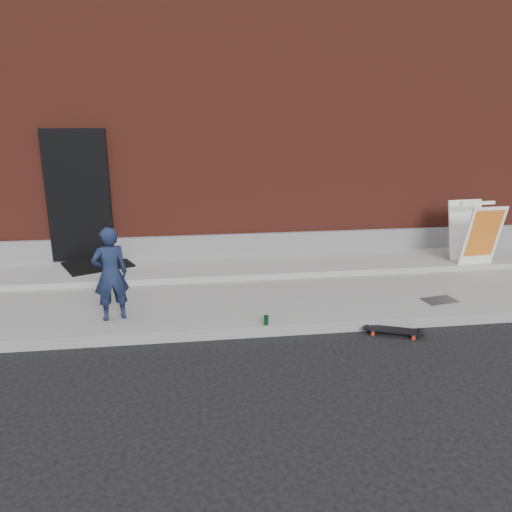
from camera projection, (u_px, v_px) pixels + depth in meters
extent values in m
plane|color=black|center=(253.00, 338.00, 6.39)|extent=(80.00, 80.00, 0.00)
cube|color=gray|center=(240.00, 292.00, 7.80)|extent=(20.00, 3.00, 0.15)
cube|color=gray|center=(235.00, 267.00, 8.62)|extent=(20.00, 1.20, 0.10)
cube|color=#5F241A|center=(216.00, 123.00, 12.35)|extent=(20.00, 8.00, 5.00)
cube|color=slate|center=(232.00, 245.00, 9.09)|extent=(20.00, 0.10, 0.40)
cube|color=black|center=(79.00, 196.00, 8.48)|extent=(1.05, 0.12, 2.25)
imported|color=#16213F|center=(110.00, 274.00, 6.44)|extent=(0.52, 0.42, 1.24)
cylinder|color=red|center=(413.00, 333.00, 6.48)|extent=(0.06, 0.05, 0.05)
cylinder|color=red|center=(413.00, 338.00, 6.33)|extent=(0.06, 0.05, 0.05)
cylinder|color=red|center=(373.00, 329.00, 6.60)|extent=(0.06, 0.05, 0.05)
cylinder|color=red|center=(373.00, 334.00, 6.45)|extent=(0.06, 0.05, 0.05)
cube|color=#ABAAAF|center=(413.00, 333.00, 6.40)|extent=(0.10, 0.16, 0.02)
cube|color=#ABAAAF|center=(373.00, 329.00, 6.52)|extent=(0.10, 0.16, 0.02)
cube|color=black|center=(393.00, 330.00, 6.45)|extent=(0.75, 0.45, 0.01)
cube|color=white|center=(482.00, 236.00, 8.39)|extent=(0.66, 0.33, 1.04)
cube|color=white|center=(466.00, 230.00, 8.84)|extent=(0.66, 0.33, 1.04)
cube|color=gold|center=(483.00, 240.00, 8.38)|extent=(0.55, 0.25, 0.83)
cube|color=white|center=(478.00, 203.00, 8.47)|extent=(0.64, 0.10, 0.05)
cylinder|color=#197F36|center=(266.00, 320.00, 6.40)|extent=(0.08, 0.08, 0.12)
cube|color=black|center=(98.00, 264.00, 8.55)|extent=(1.30, 1.20, 0.03)
cube|color=#525156|center=(440.00, 300.00, 7.23)|extent=(0.51, 0.38, 0.01)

